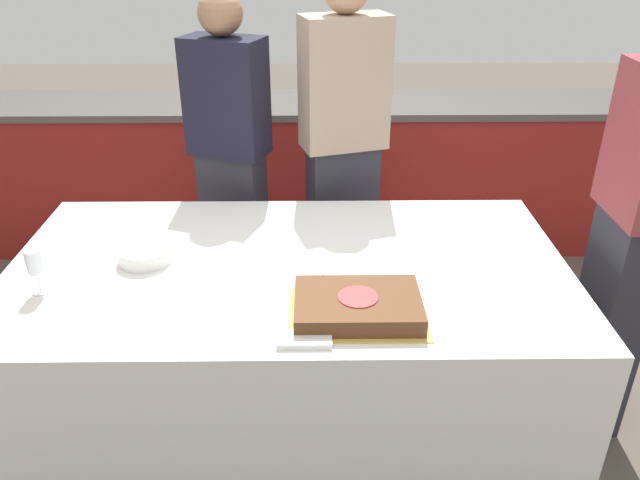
{
  "coord_description": "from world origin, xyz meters",
  "views": [
    {
      "loc": [
        0.1,
        -2.03,
        1.93
      ],
      "look_at": [
        0.12,
        0.0,
        0.85
      ],
      "focal_mm": 35.0,
      "sensor_mm": 36.0,
      "label": 1
    }
  ],
  "objects_px": {
    "plate_stack": "(145,254)",
    "wine_glass": "(35,263)",
    "person_cutting_cake": "(343,153)",
    "person_standing_back": "(231,164)",
    "cake": "(358,306)",
    "person_seated_right": "(631,232)"
  },
  "relations": [
    {
      "from": "plate_stack",
      "to": "wine_glass",
      "type": "distance_m",
      "value": 0.39
    },
    {
      "from": "person_cutting_cake",
      "to": "person_standing_back",
      "type": "relative_size",
      "value": 1.06
    },
    {
      "from": "cake",
      "to": "plate_stack",
      "type": "relative_size",
      "value": 2.27
    },
    {
      "from": "plate_stack",
      "to": "person_standing_back",
      "type": "relative_size",
      "value": 0.12
    },
    {
      "from": "cake",
      "to": "person_seated_right",
      "type": "distance_m",
      "value": 1.09
    },
    {
      "from": "person_cutting_cake",
      "to": "person_standing_back",
      "type": "distance_m",
      "value": 0.54
    },
    {
      "from": "person_cutting_cake",
      "to": "person_seated_right",
      "type": "relative_size",
      "value": 1.03
    },
    {
      "from": "cake",
      "to": "person_standing_back",
      "type": "distance_m",
      "value": 1.25
    },
    {
      "from": "wine_glass",
      "to": "person_standing_back",
      "type": "height_order",
      "value": "person_standing_back"
    },
    {
      "from": "cake",
      "to": "person_standing_back",
      "type": "bearing_deg",
      "value": 115.61
    },
    {
      "from": "person_standing_back",
      "to": "cake",
      "type": "bearing_deg",
      "value": 136.39
    },
    {
      "from": "cake",
      "to": "wine_glass",
      "type": "xyz_separation_m",
      "value": [
        -1.09,
        0.15,
        0.08
      ]
    },
    {
      "from": "person_seated_right",
      "to": "person_cutting_cake",
      "type": "bearing_deg",
      "value": -127.55
    },
    {
      "from": "person_seated_right",
      "to": "person_standing_back",
      "type": "distance_m",
      "value": 1.76
    },
    {
      "from": "person_cutting_cake",
      "to": "person_seated_right",
      "type": "bearing_deg",
      "value": 125.64
    },
    {
      "from": "person_standing_back",
      "to": "person_cutting_cake",
      "type": "bearing_deg",
      "value": -159.23
    },
    {
      "from": "cake",
      "to": "person_cutting_cake",
      "type": "xyz_separation_m",
      "value": [
        0.0,
        1.12,
        0.12
      ]
    },
    {
      "from": "person_standing_back",
      "to": "plate_stack",
      "type": "bearing_deg",
      "value": 93.24
    },
    {
      "from": "person_seated_right",
      "to": "person_standing_back",
      "type": "relative_size",
      "value": 1.03
    },
    {
      "from": "wine_glass",
      "to": "person_standing_back",
      "type": "bearing_deg",
      "value": 60.43
    },
    {
      "from": "cake",
      "to": "person_cutting_cake",
      "type": "distance_m",
      "value": 1.13
    },
    {
      "from": "cake",
      "to": "person_seated_right",
      "type": "height_order",
      "value": "person_seated_right"
    }
  ]
}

